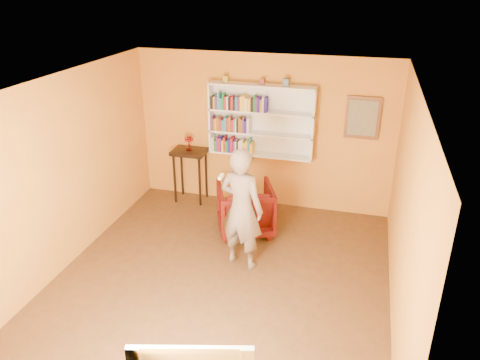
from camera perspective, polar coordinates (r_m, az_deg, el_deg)
name	(u,v)px	position (r m, az deg, el deg)	size (l,w,h in m)	color
room_shell	(220,215)	(6.08, -2.48, -4.26)	(5.30, 5.80, 2.88)	#482E17
bookshelf	(262,120)	(8.02, 2.70, 7.30)	(1.80, 0.29, 1.23)	white
books_row_lower	(233,145)	(8.19, -0.88, 4.26)	(0.74, 0.19, 0.27)	silver
books_row_middle	(232,124)	(8.07, -1.02, 6.80)	(0.68, 0.18, 0.27)	#5F2571
books_row_upper	(240,103)	(7.93, -0.01, 9.35)	(0.97, 0.19, 0.27)	black
ornament_left	(226,79)	(7.95, -1.74, 12.19)	(0.08, 0.08, 0.11)	#A6972F
ornament_centre	(262,82)	(7.80, 2.74, 11.88)	(0.07, 0.07, 0.09)	maroon
ornament_right	(286,82)	(7.72, 5.64, 11.77)	(0.09, 0.09, 0.12)	slate
framed_painting	(363,118)	(7.85, 14.73, 7.35)	(0.55, 0.05, 0.70)	brown
console_table	(190,159)	(8.49, -6.15, 2.58)	(0.60, 0.46, 0.98)	black
ruby_lustre	(189,140)	(8.37, -6.25, 4.84)	(0.16, 0.16, 0.26)	maroon
armchair	(245,209)	(7.56, 0.66, -3.54)	(0.86, 0.88, 0.80)	#400404
person	(241,209)	(6.49, 0.18, -3.53)	(0.65, 0.43, 1.79)	#6D5C50
game_remote	(221,177)	(6.04, -2.32, 0.41)	(0.04, 0.15, 0.04)	white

